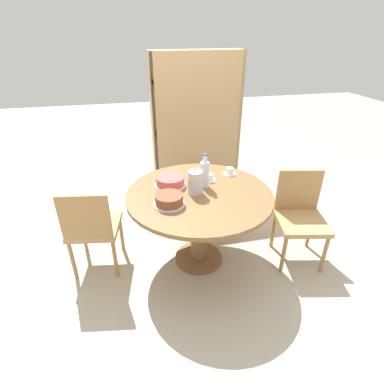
{
  "coord_description": "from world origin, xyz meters",
  "views": [
    {
      "loc": [
        -0.55,
        -2.14,
        1.95
      ],
      "look_at": [
        0.0,
        0.29,
        0.58
      ],
      "focal_mm": 28.0,
      "sensor_mm": 36.0,
      "label": 1
    }
  ],
  "objects_px": {
    "bookshelf": "(196,127)",
    "cup_b": "(230,172)",
    "coffee_pot": "(195,182)",
    "cake_second": "(169,200)",
    "chair_b": "(300,215)",
    "cup_a": "(209,178)",
    "chair_a": "(93,227)",
    "water_bottle": "(205,174)",
    "cake_main": "(170,181)"
  },
  "relations": [
    {
      "from": "bookshelf",
      "to": "cup_b",
      "type": "relative_size",
      "value": 13.25
    },
    {
      "from": "coffee_pot",
      "to": "cake_second",
      "type": "relative_size",
      "value": 0.98
    },
    {
      "from": "cup_b",
      "to": "chair_b",
      "type": "bearing_deg",
      "value": -38.21
    },
    {
      "from": "chair_b",
      "to": "bookshelf",
      "type": "distance_m",
      "value": 1.71
    },
    {
      "from": "cake_second",
      "to": "cup_a",
      "type": "bearing_deg",
      "value": 38.97
    },
    {
      "from": "bookshelf",
      "to": "cake_second",
      "type": "bearing_deg",
      "value": 69.26
    },
    {
      "from": "chair_a",
      "to": "coffee_pot",
      "type": "distance_m",
      "value": 0.96
    },
    {
      "from": "water_bottle",
      "to": "cake_main",
      "type": "xyz_separation_m",
      "value": [
        -0.29,
        0.09,
        -0.08
      ]
    },
    {
      "from": "cup_a",
      "to": "coffee_pot",
      "type": "bearing_deg",
      "value": -130.81
    },
    {
      "from": "cup_a",
      "to": "cup_b",
      "type": "height_order",
      "value": "same"
    },
    {
      "from": "coffee_pot",
      "to": "cake_second",
      "type": "distance_m",
      "value": 0.28
    },
    {
      "from": "water_bottle",
      "to": "cup_b",
      "type": "height_order",
      "value": "water_bottle"
    },
    {
      "from": "chair_a",
      "to": "cup_a",
      "type": "bearing_deg",
      "value": -164.43
    },
    {
      "from": "chair_a",
      "to": "bookshelf",
      "type": "bearing_deg",
      "value": -123.41
    },
    {
      "from": "cup_b",
      "to": "cake_main",
      "type": "bearing_deg",
      "value": -169.97
    },
    {
      "from": "chair_a",
      "to": "cup_a",
      "type": "height_order",
      "value": "chair_a"
    },
    {
      "from": "water_bottle",
      "to": "chair_b",
      "type": "bearing_deg",
      "value": -15.74
    },
    {
      "from": "chair_a",
      "to": "cake_main",
      "type": "distance_m",
      "value": 0.77
    },
    {
      "from": "bookshelf",
      "to": "cake_second",
      "type": "distance_m",
      "value": 1.66
    },
    {
      "from": "bookshelf",
      "to": "chair_b",
      "type": "bearing_deg",
      "value": 111.3
    },
    {
      "from": "chair_a",
      "to": "bookshelf",
      "type": "distance_m",
      "value": 1.84
    },
    {
      "from": "chair_b",
      "to": "cup_a",
      "type": "height_order",
      "value": "chair_b"
    },
    {
      "from": "water_bottle",
      "to": "cake_second",
      "type": "bearing_deg",
      "value": -145.8
    },
    {
      "from": "bookshelf",
      "to": "coffee_pot",
      "type": "height_order",
      "value": "bookshelf"
    },
    {
      "from": "chair_a",
      "to": "chair_b",
      "type": "height_order",
      "value": "same"
    },
    {
      "from": "cup_b",
      "to": "cake_second",
      "type": "bearing_deg",
      "value": -146.5
    },
    {
      "from": "water_bottle",
      "to": "cup_b",
      "type": "xyz_separation_m",
      "value": [
        0.3,
        0.19,
        -0.1
      ]
    },
    {
      "from": "chair_b",
      "to": "cake_main",
      "type": "distance_m",
      "value": 1.21
    },
    {
      "from": "cup_b",
      "to": "chair_a",
      "type": "bearing_deg",
      "value": -171.15
    },
    {
      "from": "chair_a",
      "to": "cake_second",
      "type": "bearing_deg",
      "value": 169.9
    },
    {
      "from": "bookshelf",
      "to": "cake_main",
      "type": "relative_size",
      "value": 6.24
    },
    {
      "from": "water_bottle",
      "to": "cup_b",
      "type": "bearing_deg",
      "value": 32.67
    },
    {
      "from": "chair_b",
      "to": "cake_main",
      "type": "bearing_deg",
      "value": 176.18
    },
    {
      "from": "chair_b",
      "to": "water_bottle",
      "type": "relative_size",
      "value": 2.73
    },
    {
      "from": "bookshelf",
      "to": "water_bottle",
      "type": "distance_m",
      "value": 1.33
    },
    {
      "from": "chair_b",
      "to": "coffee_pot",
      "type": "height_order",
      "value": "coffee_pot"
    },
    {
      "from": "chair_a",
      "to": "cake_second",
      "type": "xyz_separation_m",
      "value": [
        0.64,
        -0.23,
        0.31
      ]
    },
    {
      "from": "cake_main",
      "to": "cup_a",
      "type": "distance_m",
      "value": 0.36
    },
    {
      "from": "cake_main",
      "to": "chair_a",
      "type": "bearing_deg",
      "value": -172.14
    },
    {
      "from": "coffee_pot",
      "to": "cup_a",
      "type": "relative_size",
      "value": 1.86
    },
    {
      "from": "cake_main",
      "to": "cup_a",
      "type": "bearing_deg",
      "value": 2.71
    },
    {
      "from": "cake_second",
      "to": "cup_a",
      "type": "relative_size",
      "value": 1.91
    },
    {
      "from": "cake_second",
      "to": "cup_b",
      "type": "height_order",
      "value": "cake_second"
    },
    {
      "from": "cup_b",
      "to": "bookshelf",
      "type": "bearing_deg",
      "value": 93.03
    },
    {
      "from": "chair_b",
      "to": "chair_a",
      "type": "bearing_deg",
      "value": -174.88
    },
    {
      "from": "chair_b",
      "to": "water_bottle",
      "type": "height_order",
      "value": "water_bottle"
    },
    {
      "from": "coffee_pot",
      "to": "cake_main",
      "type": "bearing_deg",
      "value": 133.5
    },
    {
      "from": "chair_a",
      "to": "cup_a",
      "type": "relative_size",
      "value": 6.41
    },
    {
      "from": "bookshelf",
      "to": "cake_second",
      "type": "height_order",
      "value": "bookshelf"
    },
    {
      "from": "chair_a",
      "to": "chair_b",
      "type": "xyz_separation_m",
      "value": [
        1.83,
        -0.23,
        0.0
      ]
    }
  ]
}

